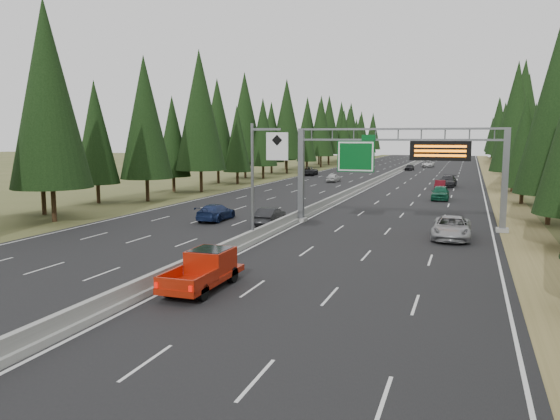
{
  "coord_description": "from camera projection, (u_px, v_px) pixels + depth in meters",
  "views": [
    {
      "loc": [
        13.7,
        -8.72,
        7.2
      ],
      "look_at": [
        3.7,
        20.0,
        3.11
      ],
      "focal_mm": 35.0,
      "sensor_mm": 36.0,
      "label": 1
    }
  ],
  "objects": [
    {
      "name": "road",
      "position": [
        380.0,
        181.0,
        88.45
      ],
      "size": [
        32.0,
        260.0,
        0.08
      ],
      "primitive_type": "cube",
      "color": "black",
      "rests_on": "ground"
    },
    {
      "name": "shoulder_right",
      "position": [
        498.0,
        184.0,
        82.65
      ],
      "size": [
        3.6,
        260.0,
        0.06
      ],
      "primitive_type": "cube",
      "color": "olive",
      "rests_on": "ground"
    },
    {
      "name": "shoulder_left",
      "position": [
        277.0,
        178.0,
        94.26
      ],
      "size": [
        3.6,
        260.0,
        0.06
      ],
      "primitive_type": "cube",
      "color": "#495226",
      "rests_on": "ground"
    },
    {
      "name": "median_barrier",
      "position": [
        380.0,
        179.0,
        88.4
      ],
      "size": [
        0.7,
        260.0,
        0.85
      ],
      "color": "gray",
      "rests_on": "road"
    },
    {
      "name": "sign_gantry",
      "position": [
        406.0,
        162.0,
        42.62
      ],
      "size": [
        16.75,
        0.98,
        7.8
      ],
      "color": "slate",
      "rests_on": "road"
    },
    {
      "name": "hov_sign_pole",
      "position": [
        260.0,
        174.0,
        36.13
      ],
      "size": [
        2.8,
        0.5,
        8.0
      ],
      "color": "slate",
      "rests_on": "road"
    },
    {
      "name": "tree_row_right",
      "position": [
        543.0,
        120.0,
        69.31
      ],
      "size": [
        12.08,
        242.17,
        18.96
      ],
      "color": "black",
      "rests_on": "ground"
    },
    {
      "name": "tree_row_left",
      "position": [
        248.0,
        124.0,
        91.56
      ],
      "size": [
        11.57,
        245.09,
        18.43
      ],
      "color": "black",
      "rests_on": "ground"
    },
    {
      "name": "silver_minivan",
      "position": [
        452.0,
        228.0,
        38.26
      ],
      "size": [
        2.63,
        5.63,
        1.56
      ],
      "primitive_type": "imported",
      "rotation": [
        0.0,
        0.0,
        0.01
      ],
      "color": "#999A9D",
      "rests_on": "road"
    },
    {
      "name": "red_pickup",
      "position": [
        207.0,
        267.0,
        25.93
      ],
      "size": [
        1.94,
        5.43,
        1.77
      ],
      "color": "black",
      "rests_on": "road"
    },
    {
      "name": "car_ahead_green",
      "position": [
        440.0,
        193.0,
        61.87
      ],
      "size": [
        1.99,
        4.81,
        1.63
      ],
      "primitive_type": "imported",
      "rotation": [
        0.0,
        0.0,
        0.01
      ],
      "color": "#13553A",
      "rests_on": "road"
    },
    {
      "name": "car_ahead_dkred",
      "position": [
        440.0,
        185.0,
        73.74
      ],
      "size": [
        1.36,
        3.87,
        1.27
      ],
      "primitive_type": "imported",
      "rotation": [
        0.0,
        0.0,
        0.0
      ],
      "color": "#4C0A12",
      "rests_on": "road"
    },
    {
      "name": "car_ahead_dkgrey",
      "position": [
        448.0,
        181.0,
        78.23
      ],
      "size": [
        2.63,
        5.6,
        1.58
      ],
      "primitive_type": "imported",
      "rotation": [
        0.0,
        0.0,
        -0.08
      ],
      "color": "black",
      "rests_on": "road"
    },
    {
      "name": "car_ahead_white",
      "position": [
        428.0,
        164.0,
        128.89
      ],
      "size": [
        2.63,
        5.4,
        1.48
      ],
      "primitive_type": "imported",
      "rotation": [
        0.0,
        0.0,
        -0.03
      ],
      "color": "silver",
      "rests_on": "road"
    },
    {
      "name": "car_ahead_far",
      "position": [
        409.0,
        167.0,
        116.36
      ],
      "size": [
        1.86,
        3.95,
        1.3
      ],
      "primitive_type": "imported",
      "rotation": [
        0.0,
        0.0,
        -0.08
      ],
      "color": "black",
      "rests_on": "road"
    },
    {
      "name": "car_onc_near",
      "position": [
        270.0,
        216.0,
        44.33
      ],
      "size": [
        1.65,
        4.34,
        1.42
      ],
      "primitive_type": "imported",
      "rotation": [
        0.0,
        0.0,
        3.18
      ],
      "color": "black",
      "rests_on": "road"
    },
    {
      "name": "car_onc_blue",
      "position": [
        216.0,
        212.0,
        46.62
      ],
      "size": [
        2.09,
        4.91,
        1.41
      ],
      "primitive_type": "imported",
      "rotation": [
        0.0,
        0.0,
        3.16
      ],
      "color": "navy",
      "rests_on": "road"
    },
    {
      "name": "car_onc_white",
      "position": [
        334.0,
        178.0,
        86.5
      ],
      "size": [
        1.86,
        4.11,
        1.37
      ],
      "primitive_type": "imported",
      "rotation": [
        0.0,
        0.0,
        3.08
      ],
      "color": "#BDBDBD",
      "rests_on": "road"
    },
    {
      "name": "car_onc_far",
      "position": [
        309.0,
        171.0,
        101.34
      ],
      "size": [
        3.08,
        5.85,
        1.57
      ],
      "primitive_type": "imported",
      "rotation": [
        0.0,
        0.0,
        3.23
      ],
      "color": "black",
      "rests_on": "road"
    }
  ]
}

